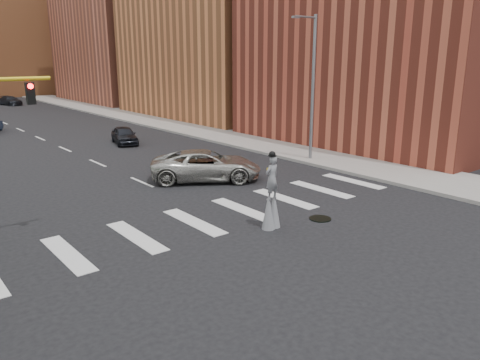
{
  "coord_description": "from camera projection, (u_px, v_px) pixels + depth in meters",
  "views": [
    {
      "loc": [
        -11.09,
        -14.2,
        6.51
      ],
      "look_at": [
        0.36,
        0.03,
        1.7
      ],
      "focal_mm": 35.0,
      "sensor_mm": 36.0,
      "label": 1
    }
  ],
  "objects": [
    {
      "name": "ground_plane",
      "position": [
        234.0,
        222.0,
        19.08
      ],
      "size": [
        160.0,
        160.0,
        0.0
      ],
      "primitive_type": "plane",
      "color": "black",
      "rests_on": "ground"
    },
    {
      "name": "sidewalk_right",
      "position": [
        176.0,
        125.0,
        45.47
      ],
      "size": [
        5.0,
        90.0,
        0.18
      ],
      "primitive_type": "cube",
      "color": "gray",
      "rests_on": "ground"
    },
    {
      "name": "manhole",
      "position": [
        320.0,
        219.0,
        19.39
      ],
      "size": [
        0.9,
        0.9,
        0.04
      ],
      "primitive_type": "cylinder",
      "color": "black",
      "rests_on": "ground"
    },
    {
      "name": "building_mid",
      "position": [
        223.0,
        6.0,
        51.96
      ],
      "size": [
        16.0,
        22.0,
        24.0
      ],
      "primitive_type": "cube",
      "color": "#CC7340",
      "rests_on": "ground"
    },
    {
      "name": "building_far",
      "position": [
        128.0,
        33.0,
        70.55
      ],
      "size": [
        16.0,
        22.0,
        20.0
      ],
      "primitive_type": "cube",
      "color": "#B45B42",
      "rests_on": "ground"
    },
    {
      "name": "streetlight",
      "position": [
        312.0,
        84.0,
        28.96
      ],
      "size": [
        2.05,
        0.2,
        9.0
      ],
      "color": "slate",
      "rests_on": "ground"
    },
    {
      "name": "stilt_performer",
      "position": [
        271.0,
        198.0,
        18.09
      ],
      "size": [
        0.84,
        0.55,
        3.08
      ],
      "rotation": [
        0.0,
        0.0,
        3.23
      ],
      "color": "#372416",
      "rests_on": "ground"
    },
    {
      "name": "suv_crossing",
      "position": [
        206.0,
        165.0,
        25.35
      ],
      "size": [
        6.44,
        5.55,
        1.64
      ],
      "primitive_type": "imported",
      "rotation": [
        0.0,
        0.0,
        0.98
      ],
      "color": "#ABA9A2",
      "rests_on": "ground"
    },
    {
      "name": "car_near",
      "position": [
        124.0,
        135.0,
        36.13
      ],
      "size": [
        2.47,
        4.16,
        1.33
      ],
      "primitive_type": "imported",
      "rotation": [
        0.0,
        0.0,
        -0.25
      ],
      "color": "black",
      "rests_on": "ground"
    },
    {
      "name": "car_far",
      "position": [
        10.0,
        101.0,
        65.22
      ],
      "size": [
        2.7,
        4.56,
        1.24
      ],
      "primitive_type": "imported",
      "rotation": [
        0.0,
        0.0,
        0.24
      ],
      "color": "black",
      "rests_on": "ground"
    }
  ]
}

